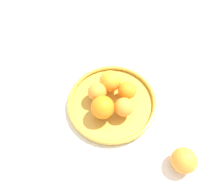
% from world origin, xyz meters
% --- Properties ---
extents(ground_plane, '(4.00, 4.00, 0.00)m').
position_xyz_m(ground_plane, '(0.00, 0.00, 0.00)').
color(ground_plane, white).
extents(fruit_bowl, '(0.32, 0.32, 0.03)m').
position_xyz_m(fruit_bowl, '(0.00, 0.00, 0.02)').
color(fruit_bowl, gold).
rests_on(fruit_bowl, ground_plane).
extents(orange_pile, '(0.17, 0.18, 0.08)m').
position_xyz_m(orange_pile, '(-0.00, -0.00, 0.07)').
color(orange_pile, orange).
rests_on(orange_pile, fruit_bowl).
extents(stray_orange, '(0.08, 0.08, 0.08)m').
position_xyz_m(stray_orange, '(0.19, -0.24, 0.04)').
color(stray_orange, orange).
rests_on(stray_orange, ground_plane).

